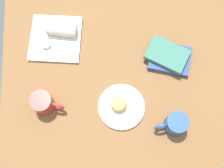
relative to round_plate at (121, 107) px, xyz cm
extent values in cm
cube|color=brown|center=(-1.56, -16.79, -2.70)|extent=(110.00, 90.00, 4.00)
cylinder|color=white|center=(0.00, 0.00, 0.00)|extent=(20.47, 20.47, 1.40)
ellipsoid|color=#DFB66B|center=(1.23, -0.89, 3.16)|extent=(8.51, 8.65, 4.91)
cube|color=white|center=(28.51, -34.84, 0.10)|extent=(26.17, 26.17, 1.60)
cylinder|color=silver|center=(32.77, -31.71, 2.06)|extent=(4.89, 4.89, 2.32)
cylinder|color=#D55A24|center=(32.77, -31.71, 2.92)|extent=(4.01, 4.01, 0.40)
cylinder|color=beige|center=(25.10, -37.35, 3.92)|extent=(14.76, 8.41, 6.04)
cube|color=#33477F|center=(-23.86, -20.99, 0.68)|extent=(21.72, 18.74, 2.77)
cube|color=#387260|center=(-22.33, -21.96, 3.22)|extent=(21.75, 19.68, 2.30)
cylinder|color=#B23833|center=(33.62, -3.17, 4.11)|extent=(9.18, 9.18, 9.62)
cylinder|color=#B26B3A|center=(33.62, -3.17, 8.32)|extent=(7.52, 7.52, 0.40)
torus|color=#B23833|center=(27.72, -1.33, 4.11)|extent=(7.01, 3.22, 6.97)
cylinder|color=#2D518C|center=(-22.01, 9.41, 3.93)|extent=(9.07, 9.07, 9.27)
cylinder|color=olive|center=(-22.01, 9.41, 7.97)|extent=(7.43, 7.43, 0.40)
torus|color=#2D518C|center=(-16.01, 10.29, 3.93)|extent=(6.86, 2.17, 6.76)
camera|label=1|loc=(5.88, 25.82, 122.57)|focal=45.68mm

